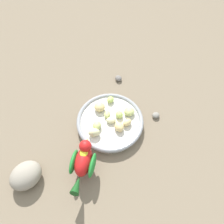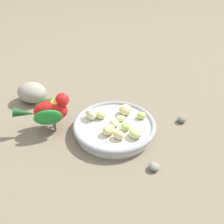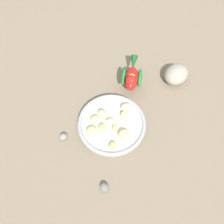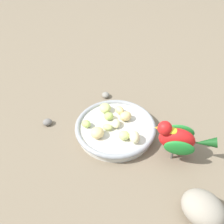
{
  "view_description": "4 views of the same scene",
  "coord_description": "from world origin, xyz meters",
  "px_view_note": "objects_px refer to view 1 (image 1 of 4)",
  "views": [
    {
      "loc": [
        0.32,
        0.27,
        0.75
      ],
      "look_at": [
        -0.02,
        0.03,
        0.07
      ],
      "focal_mm": 38.0,
      "sensor_mm": 36.0,
      "label": 1
    },
    {
      "loc": [
        -0.14,
        0.56,
        0.46
      ],
      "look_at": [
        0.01,
        0.01,
        0.05
      ],
      "focal_mm": 39.68,
      "sensor_mm": 36.0,
      "label": 2
    },
    {
      "loc": [
        -0.29,
        -0.16,
        0.72
      ],
      "look_at": [
        0.01,
        0.04,
        0.06
      ],
      "focal_mm": 36.47,
      "sensor_mm": 36.0,
      "label": 3
    },
    {
      "loc": [
        0.33,
        -0.43,
        0.6
      ],
      "look_at": [
        -0.03,
        0.05,
        0.05
      ],
      "focal_mm": 44.87,
      "sensor_mm": 36.0,
      "label": 4
    }
  ],
  "objects_px": {
    "feeding_bowl": "(110,122)",
    "pebble_1": "(118,78)",
    "apple_piece_3": "(97,125)",
    "apple_piece_6": "(119,115)",
    "parrot": "(83,162)",
    "pebble_0": "(156,115)",
    "apple_piece_7": "(129,112)",
    "apple_piece_0": "(107,114)",
    "apple_piece_8": "(127,123)",
    "apple_piece_4": "(94,133)",
    "apple_piece_2": "(118,128)",
    "apple_piece_9": "(110,100)",
    "rock_large": "(26,176)",
    "apple_piece_1": "(111,120)",
    "apple_piece_5": "(100,107)"
  },
  "relations": [
    {
      "from": "apple_piece_9",
      "to": "pebble_1",
      "type": "relative_size",
      "value": 0.98
    },
    {
      "from": "apple_piece_9",
      "to": "parrot",
      "type": "relative_size",
      "value": 0.18
    },
    {
      "from": "apple_piece_7",
      "to": "pebble_1",
      "type": "distance_m",
      "value": 0.18
    },
    {
      "from": "parrot",
      "to": "apple_piece_0",
      "type": "bearing_deg",
      "value": -9.55
    },
    {
      "from": "apple_piece_6",
      "to": "rock_large",
      "type": "bearing_deg",
      "value": -16.99
    },
    {
      "from": "parrot",
      "to": "pebble_0",
      "type": "relative_size",
      "value": 5.89
    },
    {
      "from": "apple_piece_9",
      "to": "apple_piece_3",
      "type": "bearing_deg",
      "value": 13.43
    },
    {
      "from": "apple_piece_0",
      "to": "apple_piece_8",
      "type": "height_order",
      "value": "apple_piece_8"
    },
    {
      "from": "apple_piece_4",
      "to": "apple_piece_8",
      "type": "distance_m",
      "value": 0.12
    },
    {
      "from": "apple_piece_2",
      "to": "apple_piece_7",
      "type": "xyz_separation_m",
      "value": [
        -0.08,
        -0.01,
        -0.0
      ]
    },
    {
      "from": "apple_piece_6",
      "to": "pebble_0",
      "type": "xyz_separation_m",
      "value": [
        -0.09,
        0.1,
        -0.03
      ]
    },
    {
      "from": "apple_piece_2",
      "to": "apple_piece_4",
      "type": "xyz_separation_m",
      "value": [
        0.06,
        -0.05,
        0.0
      ]
    },
    {
      "from": "apple_piece_4",
      "to": "pebble_1",
      "type": "distance_m",
      "value": 0.27
    },
    {
      "from": "feeding_bowl",
      "to": "pebble_1",
      "type": "height_order",
      "value": "feeding_bowl"
    },
    {
      "from": "apple_piece_4",
      "to": "pebble_0",
      "type": "relative_size",
      "value": 1.46
    },
    {
      "from": "parrot",
      "to": "feeding_bowl",
      "type": "bearing_deg",
      "value": -15.12
    },
    {
      "from": "feeding_bowl",
      "to": "pebble_0",
      "type": "height_order",
      "value": "feeding_bowl"
    },
    {
      "from": "apple_piece_5",
      "to": "pebble_0",
      "type": "relative_size",
      "value": 1.43
    },
    {
      "from": "apple_piece_0",
      "to": "apple_piece_9",
      "type": "xyz_separation_m",
      "value": [
        -0.06,
        -0.03,
        0.0
      ]
    },
    {
      "from": "apple_piece_0",
      "to": "apple_piece_8",
      "type": "bearing_deg",
      "value": 99.91
    },
    {
      "from": "apple_piece_6",
      "to": "parrot",
      "type": "distance_m",
      "value": 0.22
    },
    {
      "from": "apple_piece_6",
      "to": "pebble_1",
      "type": "relative_size",
      "value": 1.02
    },
    {
      "from": "apple_piece_5",
      "to": "parrot",
      "type": "relative_size",
      "value": 0.24
    },
    {
      "from": "apple_piece_0",
      "to": "apple_piece_3",
      "type": "height_order",
      "value": "apple_piece_3"
    },
    {
      "from": "feeding_bowl",
      "to": "pebble_1",
      "type": "bearing_deg",
      "value": -152.57
    },
    {
      "from": "apple_piece_4",
      "to": "apple_piece_5",
      "type": "bearing_deg",
      "value": -152.17
    },
    {
      "from": "apple_piece_2",
      "to": "parrot",
      "type": "height_order",
      "value": "parrot"
    },
    {
      "from": "apple_piece_3",
      "to": "apple_piece_6",
      "type": "xyz_separation_m",
      "value": [
        -0.08,
        0.04,
        -0.0
      ]
    },
    {
      "from": "apple_piece_6",
      "to": "pebble_1",
      "type": "xyz_separation_m",
      "value": [
        -0.15,
        -0.11,
        -0.03
      ]
    },
    {
      "from": "apple_piece_6",
      "to": "parrot",
      "type": "height_order",
      "value": "parrot"
    },
    {
      "from": "rock_large",
      "to": "pebble_0",
      "type": "bearing_deg",
      "value": 154.77
    },
    {
      "from": "apple_piece_3",
      "to": "apple_piece_9",
      "type": "height_order",
      "value": "apple_piece_3"
    },
    {
      "from": "apple_piece_2",
      "to": "apple_piece_7",
      "type": "height_order",
      "value": "apple_piece_2"
    },
    {
      "from": "apple_piece_7",
      "to": "rock_large",
      "type": "distance_m",
      "value": 0.39
    },
    {
      "from": "apple_piece_3",
      "to": "apple_piece_8",
      "type": "bearing_deg",
      "value": 132.8
    },
    {
      "from": "feeding_bowl",
      "to": "apple_piece_4",
      "type": "bearing_deg",
      "value": -8.94
    },
    {
      "from": "rock_large",
      "to": "apple_piece_5",
      "type": "bearing_deg",
      "value": 174.6
    },
    {
      "from": "apple_piece_2",
      "to": "parrot",
      "type": "distance_m",
      "value": 0.17
    },
    {
      "from": "apple_piece_7",
      "to": "apple_piece_3",
      "type": "bearing_deg",
      "value": -27.31
    },
    {
      "from": "apple_piece_3",
      "to": "pebble_1",
      "type": "xyz_separation_m",
      "value": [
        -0.23,
        -0.07,
        -0.03
      ]
    },
    {
      "from": "apple_piece_3",
      "to": "apple_piece_7",
      "type": "xyz_separation_m",
      "value": [
        -0.11,
        0.06,
        -0.0
      ]
    },
    {
      "from": "apple_piece_6",
      "to": "apple_piece_1",
      "type": "bearing_deg",
      "value": -16.55
    },
    {
      "from": "apple_piece_7",
      "to": "apple_piece_9",
      "type": "xyz_separation_m",
      "value": [
        -0.0,
        -0.08,
        -0.0
      ]
    },
    {
      "from": "apple_piece_3",
      "to": "pebble_0",
      "type": "distance_m",
      "value": 0.22
    },
    {
      "from": "apple_piece_8",
      "to": "feeding_bowl",
      "type": "bearing_deg",
      "value": -65.18
    },
    {
      "from": "apple_piece_4",
      "to": "pebble_0",
      "type": "distance_m",
      "value": 0.24
    },
    {
      "from": "apple_piece_0",
      "to": "apple_piece_4",
      "type": "bearing_deg",
      "value": 6.75
    },
    {
      "from": "apple_piece_6",
      "to": "apple_piece_9",
      "type": "distance_m",
      "value": 0.07
    },
    {
      "from": "apple_piece_3",
      "to": "pebble_0",
      "type": "xyz_separation_m",
      "value": [
        -0.17,
        0.14,
        -0.03
      ]
    },
    {
      "from": "pebble_0",
      "to": "apple_piece_5",
      "type": "bearing_deg",
      "value": -58.15
    }
  ]
}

